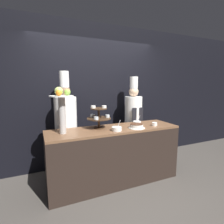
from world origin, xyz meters
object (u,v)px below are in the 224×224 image
object	(u,v)px
fruit_pedestal	(62,105)
chef_center_left	(133,117)
cup_white	(154,124)
chef_left	(66,122)
serving_bowl_near	(117,129)
cake_round	(137,126)
tiered_stand	(99,116)
serving_bowl_far	(137,123)

from	to	relation	value
fruit_pedestal	chef_center_left	xyz separation A→B (m)	(1.46, 0.48, -0.37)
cup_white	chef_left	distance (m)	1.52
serving_bowl_near	chef_center_left	size ratio (longest dim) A/B	0.09
cake_round	cup_white	distance (m)	0.37
tiered_stand	serving_bowl_near	size ratio (longest dim) A/B	2.36
fruit_pedestal	cake_round	xyz separation A→B (m)	(1.14, -0.17, -0.39)
serving_bowl_near	chef_left	world-z (taller)	chef_left
chef_left	chef_center_left	size ratio (longest dim) A/B	1.04
fruit_pedestal	cup_white	distance (m)	1.57
serving_bowl_near	tiered_stand	bearing A→B (deg)	126.90
tiered_stand	chef_left	size ratio (longest dim) A/B	0.21
cake_round	chef_center_left	xyz separation A→B (m)	(0.32, 0.65, 0.01)
cake_round	chef_left	bearing A→B (deg)	147.42
cup_white	serving_bowl_near	bearing A→B (deg)	-176.84
fruit_pedestal	chef_left	bearing A→B (deg)	75.76
fruit_pedestal	serving_bowl_near	bearing A→B (deg)	-13.59
fruit_pedestal	serving_bowl_near	size ratio (longest dim) A/B	4.11
serving_bowl_near	cup_white	bearing A→B (deg)	3.16
serving_bowl_far	chef_left	xyz separation A→B (m)	(-1.17, 0.42, 0.03)
fruit_pedestal	serving_bowl_far	bearing A→B (deg)	2.94
fruit_pedestal	chef_left	xyz separation A→B (m)	(0.12, 0.48, -0.36)
tiered_stand	serving_bowl_far	size ratio (longest dim) A/B	2.41
cup_white	serving_bowl_far	world-z (taller)	serving_bowl_far
cup_white	chef_center_left	xyz separation A→B (m)	(-0.05, 0.63, 0.02)
cake_round	chef_center_left	distance (m)	0.72
tiered_stand	serving_bowl_near	bearing A→B (deg)	-53.10
serving_bowl_near	chef_center_left	distance (m)	0.96
serving_bowl_near	chef_left	size ratio (longest dim) A/B	0.09
cake_round	chef_left	distance (m)	1.21
serving_bowl_far	serving_bowl_near	bearing A→B (deg)	-153.83
serving_bowl_far	chef_left	world-z (taller)	chef_left
fruit_pedestal	chef_left	world-z (taller)	chef_left
tiered_stand	serving_bowl_near	distance (m)	0.37
tiered_stand	cake_round	bearing A→B (deg)	-23.16
serving_bowl_near	fruit_pedestal	bearing A→B (deg)	166.41
chef_left	cake_round	bearing A→B (deg)	-32.58
cup_white	serving_bowl_near	world-z (taller)	serving_bowl_near
fruit_pedestal	chef_center_left	distance (m)	1.58
cake_round	chef_left	xyz separation A→B (m)	(-1.02, 0.65, 0.02)
cake_round	cup_white	world-z (taller)	cake_round
cup_white	chef_left	size ratio (longest dim) A/B	0.05
tiered_stand	serving_bowl_far	distance (m)	0.73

